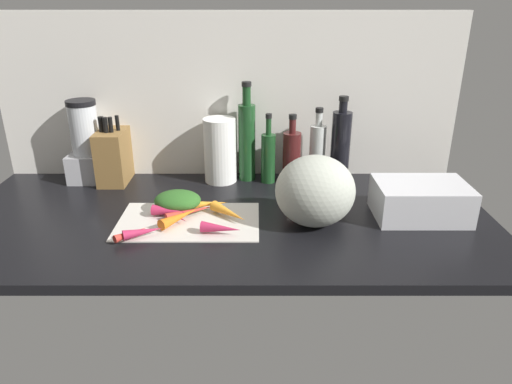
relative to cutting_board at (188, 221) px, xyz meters
The scene contains 25 objects.
ground_plane 12.10cm from the cutting_board, 26.88° to the left, with size 170.00×80.00×3.00cm, color black.
wall_back 54.01cm from the cutting_board, 76.35° to the left, with size 170.00×3.00×60.00cm, color silver.
cutting_board is the anchor object (origin of this frame).
carrot_0 16.08cm from the cutting_board, 136.04° to the right, with size 3.03×3.03×11.34cm, color #B2264C.
carrot_1 5.35cm from the cutting_board, 165.76° to the left, with size 2.26×2.26×13.99cm, color #B2264C.
carrot_2 3.82cm from the cutting_board, 83.45° to the left, with size 2.36×2.36×16.67cm, color red.
carrot_3 14.26cm from the cutting_board, 41.22° to the right, with size 3.40×3.40×11.73cm, color #B2264C.
carrot_4 18.91cm from the cutting_board, 142.67° to the right, with size 2.33×2.33×10.17cm, color red.
carrot_5 9.11cm from the cutting_board, 105.11° to the left, with size 3.59×3.59×12.28cm, color orange.
carrot_6 8.61cm from the cutting_board, 64.31° to the left, with size 3.56×3.56×16.60cm, color orange.
carrot_7 3.73cm from the cutting_board, 144.94° to the right, with size 3.43×3.43×14.40cm, color orange.
carrot_8 6.88cm from the cutting_board, 114.72° to the left, with size 3.54×3.54×11.08cm, color orange.
carrot_9 6.81cm from the cutting_board, 159.56° to the left, with size 3.46×3.46×11.34cm, color #B2264C.
carrot_10 12.67cm from the cutting_board, ahead, with size 3.43×3.43×14.50cm, color orange.
carrot_greens_pile 9.22cm from the cutting_board, 120.77° to the left, with size 14.93×11.49×6.32cm, color #2D6023.
winter_squash 39.88cm from the cutting_board, ahead, with size 23.93×22.41×21.66cm, color #B2B7A8.
knife_block 48.02cm from the cutting_board, 132.50° to the left, with size 9.98×17.20×25.02cm.
blender_appliance 56.67cm from the cutting_board, 139.19° to the left, with size 13.69×13.69×30.31cm.
paper_towel_roll 37.53cm from the cutting_board, 77.78° to the left, with size 11.81×11.81×23.88cm, color white.
bottle_0 43.52cm from the cutting_board, 64.66° to the left, with size 6.27×6.27×36.66cm.
bottle_1 43.49cm from the cutting_board, 53.30° to the left, with size 5.27×5.27×25.87cm.
bottle_2 48.87cm from the cutting_board, 44.88° to the left, with size 6.72×6.72×25.70cm.
bottle_3 56.03cm from the cutting_board, 37.96° to the left, with size 5.84×5.84×28.07cm.
bottle_4 61.97cm from the cutting_board, 31.92° to the left, with size 6.96×6.96×32.52cm.
dish_rack 72.63cm from the cutting_board, ahead, with size 28.17×19.42×11.09cm, color silver.
Camera 1 is at (10.17, -135.85, 64.83)cm, focal length 32.97 mm.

